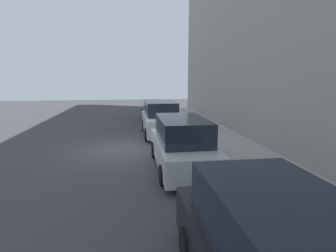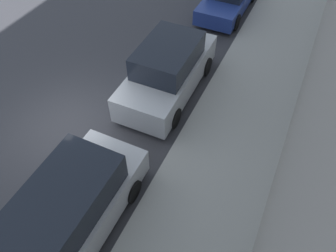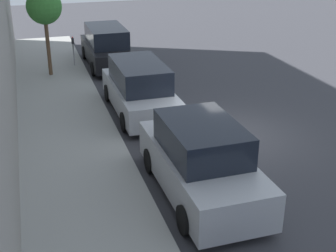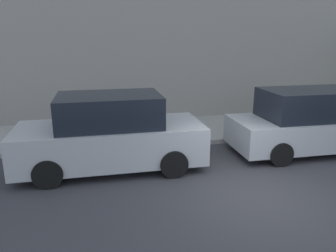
% 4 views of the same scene
% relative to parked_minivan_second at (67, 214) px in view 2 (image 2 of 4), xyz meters
% --- Properties ---
extents(ground_plane, '(60.00, 60.00, 0.00)m').
position_rel_parked_minivan_second_xyz_m(ground_plane, '(-2.31, 2.93, -0.92)').
color(ground_plane, '#38383D').
extents(sidewalk, '(3.17, 32.00, 0.15)m').
position_rel_parked_minivan_second_xyz_m(sidewalk, '(2.77, 2.93, -0.85)').
color(sidewalk, '#9E9E99').
rests_on(sidewalk, ground_plane).
extents(parked_minivan_second, '(2.02, 4.91, 1.90)m').
position_rel_parked_minivan_second_xyz_m(parked_minivan_second, '(0.00, 0.00, 0.00)').
color(parked_minivan_second, '#B7BABF').
rests_on(parked_minivan_second, ground_plane).
extents(parked_suv_third, '(2.08, 4.82, 1.98)m').
position_rel_parked_minivan_second_xyz_m(parked_suv_third, '(-0.11, 5.99, 0.01)').
color(parked_suv_third, '#B7BABF').
rests_on(parked_suv_third, ground_plane).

